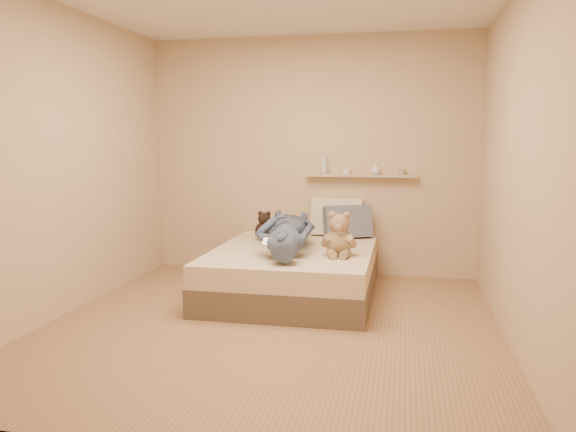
% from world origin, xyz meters
% --- Properties ---
extents(room, '(3.80, 3.80, 3.80)m').
position_xyz_m(room, '(0.00, 0.00, 1.30)').
color(room, '#9B7250').
rests_on(room, ground).
extents(bed, '(1.50, 1.90, 0.45)m').
position_xyz_m(bed, '(0.00, 0.93, 0.22)').
color(bed, brown).
rests_on(bed, floor).
extents(game_console, '(0.18, 0.08, 0.06)m').
position_xyz_m(game_console, '(-0.07, 0.36, 0.61)').
color(game_console, '#B6BABE').
rests_on(game_console, bed).
extents(teddy_bear, '(0.33, 0.32, 0.40)m').
position_xyz_m(teddy_bear, '(0.46, 0.67, 0.62)').
color(teddy_bear, olive).
rests_on(teddy_bear, bed).
extents(dark_plush, '(0.20, 0.20, 0.31)m').
position_xyz_m(dark_plush, '(-0.38, 1.31, 0.58)').
color(dark_plush, black).
rests_on(dark_plush, bed).
extents(pillow_cream, '(0.56, 0.26, 0.42)m').
position_xyz_m(pillow_cream, '(0.31, 1.76, 0.65)').
color(pillow_cream, '#F4E8C1').
rests_on(pillow_cream, bed).
extents(pillow_grey, '(0.55, 0.42, 0.36)m').
position_xyz_m(pillow_grey, '(0.44, 1.62, 0.62)').
color(pillow_grey, slate).
rests_on(pillow_grey, bed).
extents(person, '(0.76, 1.56, 0.36)m').
position_xyz_m(person, '(-0.06, 0.85, 0.63)').
color(person, '#424E67').
rests_on(person, bed).
extents(wall_shelf, '(1.20, 0.12, 0.03)m').
position_xyz_m(wall_shelf, '(0.55, 1.84, 1.10)').
color(wall_shelf, tan).
rests_on(wall_shelf, wall_back).
extents(shelf_bottles, '(0.92, 0.13, 0.20)m').
position_xyz_m(shelf_bottles, '(0.46, 1.84, 1.19)').
color(shelf_bottles, silver).
rests_on(shelf_bottles, wall_shelf).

